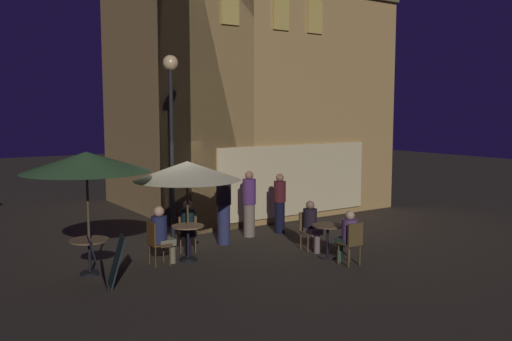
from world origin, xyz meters
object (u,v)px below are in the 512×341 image
object	(u,v)px
cafe_chair_0	(188,228)
patron_standing_5	(280,203)
cafe_chair_2	(352,240)
patron_standing_6	(249,204)
patron_seated_2	(348,234)
street_lamp_near_corner	(171,106)
cafe_chair_1	(155,240)
patron_standing_4	(224,209)
patron_seated_1	(161,232)
patio_umbrella_0	(86,162)
patron_seated_0	(188,223)
patron_seated_3	(311,223)
menu_sandwich_board	(107,262)
cafe_chair_3	(308,227)
patio_umbrella_1	(187,171)
cafe_table_2	(328,234)
cafe_table_1	(188,235)
cafe_table_0	(89,248)

from	to	relation	value
cafe_chair_0	patron_standing_5	distance (m)	2.96
cafe_chair_2	patron_standing_5	size ratio (longest dim) A/B	0.58
patron_standing_6	patron_seated_2	bearing A→B (deg)	51.07
cafe_chair_0	street_lamp_near_corner	bearing A→B (deg)	-156.42
cafe_chair_1	patron_standing_4	xyz separation A→B (m)	(2.19, 0.83, 0.31)
patron_seated_1	patron_standing_4	bearing A→B (deg)	22.39
patio_umbrella_0	patron_seated_0	bearing A→B (deg)	10.96
patron_seated_0	patron_seated_3	distance (m)	2.90
street_lamp_near_corner	patron_seated_3	xyz separation A→B (m)	(2.35, -2.59, -2.74)
menu_sandwich_board	cafe_chair_2	distance (m)	5.06
cafe_chair_3	patio_umbrella_1	bearing A→B (deg)	-99.33
menu_sandwich_board	patio_umbrella_0	size ratio (longest dim) A/B	0.37
street_lamp_near_corner	patron_seated_0	bearing A→B (deg)	-96.44
patio_umbrella_0	patron_seated_2	distance (m)	5.62
street_lamp_near_corner	cafe_chair_1	size ratio (longest dim) A/B	4.83
cafe_chair_3	cafe_chair_1	bearing A→B (deg)	-96.26
cafe_chair_1	cafe_chair_3	distance (m)	3.65
patron_seated_0	patron_standing_6	bearing A→B (deg)	131.12
cafe_chair_3	patron_standing_4	bearing A→B (deg)	-133.14
cafe_table_2	patron_seated_3	world-z (taller)	patron_seated_3
cafe_table_1	patron_seated_1	distance (m)	0.65
cafe_table_2	patio_umbrella_1	world-z (taller)	patio_umbrella_1
patio_umbrella_0	patio_umbrella_1	xyz separation A→B (m)	(2.13, -0.17, -0.29)
menu_sandwich_board	patron_seated_1	distance (m)	1.72
patio_umbrella_0	cafe_chair_2	bearing A→B (deg)	-27.49
patio_umbrella_0	patron_standing_6	bearing A→B (deg)	12.57
patron_seated_3	patron_standing_5	distance (m)	2.06
patron_seated_2	cafe_chair_1	bearing A→B (deg)	59.05
cafe_chair_0	patron_standing_4	xyz separation A→B (m)	(1.02, 0.05, 0.34)
patio_umbrella_0	cafe_chair_2	distance (m)	5.72
patron_seated_2	street_lamp_near_corner	bearing A→B (deg)	31.51
patron_seated_0	patron_seated_1	world-z (taller)	patron_seated_1
street_lamp_near_corner	cafe_table_0	distance (m)	4.15
cafe_chair_2	patron_seated_1	world-z (taller)	patron_seated_1
cafe_table_1	patron_seated_0	xyz separation A→B (m)	(0.32, 0.65, 0.13)
cafe_table_1	patio_umbrella_0	bearing A→B (deg)	175.42
patio_umbrella_1	patio_umbrella_0	bearing A→B (deg)	175.42
patron_standing_6	patron_seated_3	bearing A→B (deg)	56.54
patron_standing_5	patron_seated_3	bearing A→B (deg)	-131.17
cafe_chair_3	patron_standing_5	distance (m)	1.93
patron_seated_0	patron_standing_4	distance (m)	1.12
cafe_table_2	patio_umbrella_1	size ratio (longest dim) A/B	0.32
patron_seated_1	patron_standing_6	size ratio (longest dim) A/B	0.74
cafe_chair_1	cafe_table_1	bearing A→B (deg)	0.00
menu_sandwich_board	cafe_table_2	xyz separation A→B (m)	(4.84, -0.71, 0.05)
patron_seated_3	patio_umbrella_1	bearing A→B (deg)	-102.11
cafe_table_1	patron_standing_4	bearing A→B (deg)	30.56
cafe_chair_0	patron_seated_1	bearing A→B (deg)	-25.98
patron_seated_0	patron_seated_1	bearing A→B (deg)	-29.36
street_lamp_near_corner	patron_seated_1	xyz separation A→B (m)	(-1.07, -1.70, -2.69)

